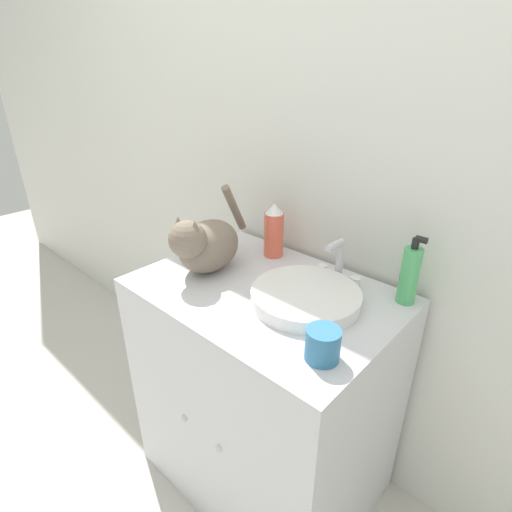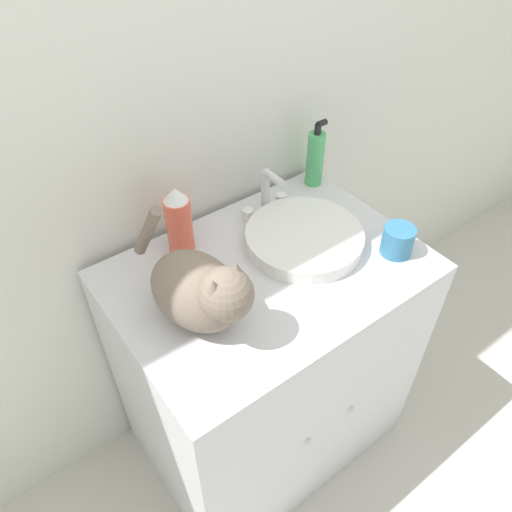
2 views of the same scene
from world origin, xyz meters
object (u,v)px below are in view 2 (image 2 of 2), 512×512
object	(u,v)px
soap_bottle	(315,158)
spray_bottle	(179,221)
cat	(200,290)
cup	(398,241)

from	to	relation	value
soap_bottle	spray_bottle	world-z (taller)	soap_bottle
soap_bottle	spray_bottle	distance (m)	0.49
spray_bottle	soap_bottle	bearing A→B (deg)	2.53
cat	cup	bearing A→B (deg)	67.57
soap_bottle	spray_bottle	size ratio (longest dim) A/B	1.07
cat	spray_bottle	distance (m)	0.26
spray_bottle	cup	bearing A→B (deg)	-38.09
soap_bottle	cup	xyz separation A→B (m)	(-0.04, -0.37, -0.05)
spray_bottle	cup	xyz separation A→B (m)	(0.45, -0.35, -0.05)
soap_bottle	spray_bottle	xyz separation A→B (m)	(-0.48, -0.02, 0.00)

